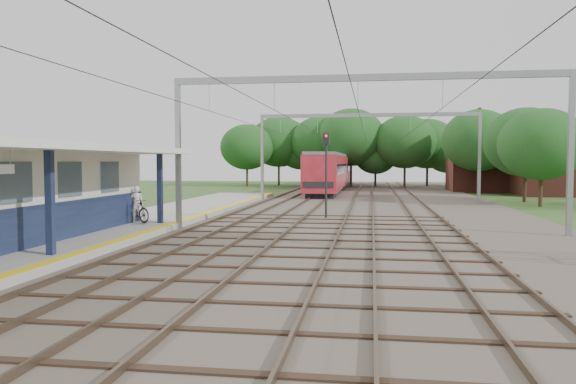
{
  "coord_description": "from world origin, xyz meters",
  "views": [
    {
      "loc": [
        3.83,
        -9.82,
        3.21
      ],
      "look_at": [
        -0.53,
        19.3,
        1.6
      ],
      "focal_mm": 35.0,
      "sensor_mm": 36.0,
      "label": 1
    }
  ],
  "objects_px": {
    "signal_post": "(326,164)",
    "person": "(137,204)",
    "bicycle": "(136,210)",
    "train": "(334,170)"
  },
  "relations": [
    {
      "from": "person",
      "to": "bicycle",
      "type": "xyz_separation_m",
      "value": [
        -0.04,
        0.0,
        -0.29
      ]
    },
    {
      "from": "person",
      "to": "train",
      "type": "bearing_deg",
      "value": -110.55
    },
    {
      "from": "signal_post",
      "to": "person",
      "type": "bearing_deg",
      "value": -135.0
    },
    {
      "from": "signal_post",
      "to": "bicycle",
      "type": "bearing_deg",
      "value": -135.12
    },
    {
      "from": "train",
      "to": "signal_post",
      "type": "height_order",
      "value": "signal_post"
    },
    {
      "from": "bicycle",
      "to": "train",
      "type": "relative_size",
      "value": 0.05
    },
    {
      "from": "bicycle",
      "to": "train",
      "type": "bearing_deg",
      "value": 19.66
    },
    {
      "from": "train",
      "to": "bicycle",
      "type": "bearing_deg",
      "value": -99.47
    },
    {
      "from": "bicycle",
      "to": "train",
      "type": "height_order",
      "value": "train"
    },
    {
      "from": "signal_post",
      "to": "train",
      "type": "bearing_deg",
      "value": 102.98
    }
  ]
}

